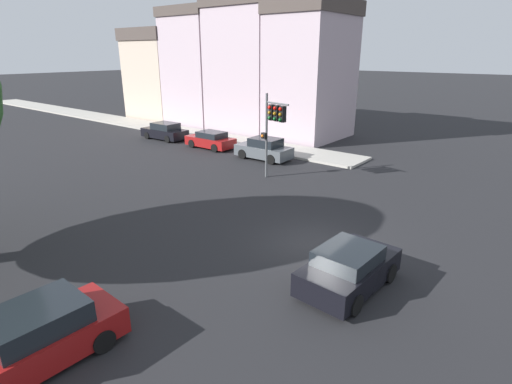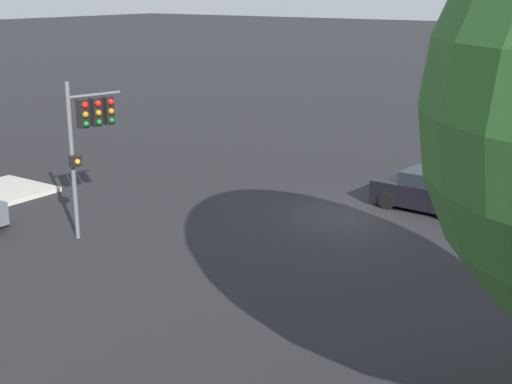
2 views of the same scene
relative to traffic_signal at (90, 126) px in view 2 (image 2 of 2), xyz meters
name	(u,v)px [view 2 (image 2 of 2)]	position (x,y,z in m)	size (l,w,h in m)	color
ground_plane	(348,216)	(-5.93, -6.49, -3.63)	(300.00, 300.00, 0.00)	black
traffic_signal	(90,126)	(0.00, 0.00, 0.00)	(0.66, 2.04, 5.08)	#515456
crossing_car_0	(429,191)	(-7.94, -8.89, -2.94)	(3.94, 2.16, 1.45)	black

